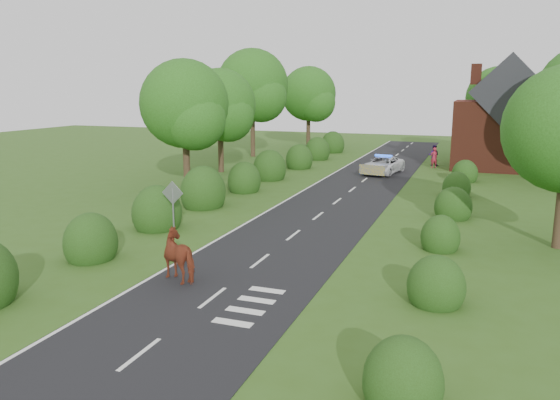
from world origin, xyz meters
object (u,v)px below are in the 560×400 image
at_px(police_van, 383,165).
at_px(road_sign, 173,201).
at_px(cow, 182,259).
at_px(pedestrian_purple, 434,155).
at_px(pedestrian_red, 434,158).

bearing_deg(police_van, road_sign, -94.85).
height_order(cow, pedestrian_purple, pedestrian_purple).
xyz_separation_m(police_van, pedestrian_red, (3.44, 4.55, 0.19)).
relative_size(road_sign, pedestrian_purple, 1.44).
bearing_deg(police_van, pedestrian_purple, 71.00).
height_order(cow, pedestrian_red, pedestrian_red).
xyz_separation_m(road_sign, cow, (3.21, -4.75, -0.92)).
relative_size(cow, police_van, 0.41).
relative_size(pedestrian_red, pedestrian_purple, 0.97).
distance_m(cow, police_van, 26.38).
relative_size(cow, pedestrian_purple, 1.18).
height_order(road_sign, police_van, road_sign).
distance_m(road_sign, pedestrian_purple, 28.92).
xyz_separation_m(road_sign, police_van, (5.71, 21.51, -0.99)).
bearing_deg(pedestrian_red, police_van, 17.04).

